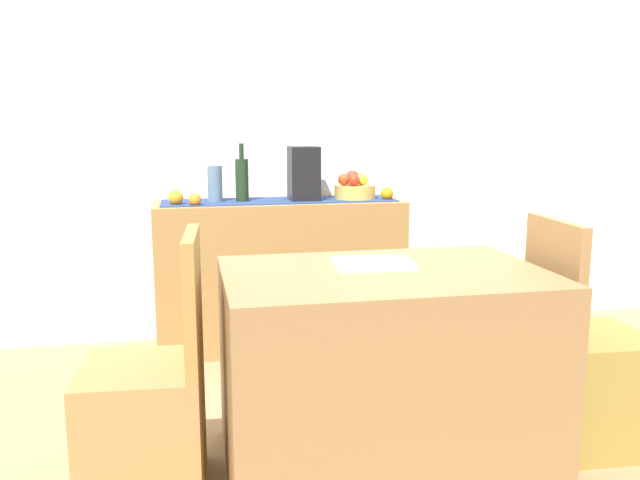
{
  "coord_description": "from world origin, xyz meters",
  "views": [
    {
      "loc": [
        -0.7,
        -2.63,
        1.26
      ],
      "look_at": [
        -0.08,
        0.36,
        0.7
      ],
      "focal_mm": 36.54,
      "sensor_mm": 36.0,
      "label": 1
    }
  ],
  "objects_px": {
    "open_book": "(373,263)",
    "chair_by_corner": "(586,379)",
    "sideboard_console": "(280,274)",
    "coffee_maker": "(304,174)",
    "wine_bottle": "(242,179)",
    "fruit_bowl": "(355,192)",
    "dining_table": "(383,370)",
    "ceramic_vase": "(215,184)",
    "chair_near_window": "(148,417)"
  },
  "relations": [
    {
      "from": "open_book",
      "to": "chair_by_corner",
      "type": "relative_size",
      "value": 0.31
    },
    {
      "from": "sideboard_console",
      "to": "coffee_maker",
      "type": "xyz_separation_m",
      "value": [
        0.14,
        0.0,
        0.56
      ]
    },
    {
      "from": "wine_bottle",
      "to": "fruit_bowl",
      "type": "bearing_deg",
      "value": 0.0
    },
    {
      "from": "wine_bottle",
      "to": "coffee_maker",
      "type": "height_order",
      "value": "wine_bottle"
    },
    {
      "from": "dining_table",
      "to": "chair_by_corner",
      "type": "distance_m",
      "value": 0.84
    },
    {
      "from": "open_book",
      "to": "chair_by_corner",
      "type": "xyz_separation_m",
      "value": [
        0.85,
        -0.08,
        -0.48
      ]
    },
    {
      "from": "coffee_maker",
      "to": "ceramic_vase",
      "type": "height_order",
      "value": "coffee_maker"
    },
    {
      "from": "fruit_bowl",
      "to": "wine_bottle",
      "type": "relative_size",
      "value": 0.73
    },
    {
      "from": "fruit_bowl",
      "to": "open_book",
      "type": "relative_size",
      "value": 0.83
    },
    {
      "from": "sideboard_console",
      "to": "ceramic_vase",
      "type": "height_order",
      "value": "ceramic_vase"
    },
    {
      "from": "chair_by_corner",
      "to": "dining_table",
      "type": "bearing_deg",
      "value": -179.95
    },
    {
      "from": "wine_bottle",
      "to": "chair_near_window",
      "type": "distance_m",
      "value": 1.63
    },
    {
      "from": "open_book",
      "to": "ceramic_vase",
      "type": "bearing_deg",
      "value": 114.74
    },
    {
      "from": "wine_bottle",
      "to": "chair_by_corner",
      "type": "distance_m",
      "value": 1.97
    },
    {
      "from": "wine_bottle",
      "to": "ceramic_vase",
      "type": "distance_m",
      "value": 0.15
    },
    {
      "from": "dining_table",
      "to": "ceramic_vase",
      "type": "bearing_deg",
      "value": 110.49
    },
    {
      "from": "fruit_bowl",
      "to": "chair_by_corner",
      "type": "height_order",
      "value": "fruit_bowl"
    },
    {
      "from": "sideboard_console",
      "to": "chair_near_window",
      "type": "relative_size",
      "value": 1.52
    },
    {
      "from": "open_book",
      "to": "chair_near_window",
      "type": "height_order",
      "value": "chair_near_window"
    },
    {
      "from": "fruit_bowl",
      "to": "ceramic_vase",
      "type": "height_order",
      "value": "ceramic_vase"
    },
    {
      "from": "ceramic_vase",
      "to": "dining_table",
      "type": "relative_size",
      "value": 0.18
    },
    {
      "from": "wine_bottle",
      "to": "chair_by_corner",
      "type": "height_order",
      "value": "wine_bottle"
    },
    {
      "from": "sideboard_console",
      "to": "open_book",
      "type": "height_order",
      "value": "sideboard_console"
    },
    {
      "from": "ceramic_vase",
      "to": "open_book",
      "type": "height_order",
      "value": "ceramic_vase"
    },
    {
      "from": "sideboard_console",
      "to": "ceramic_vase",
      "type": "relative_size",
      "value": 6.82
    },
    {
      "from": "chair_near_window",
      "to": "sideboard_console",
      "type": "bearing_deg",
      "value": 64.88
    },
    {
      "from": "coffee_maker",
      "to": "dining_table",
      "type": "xyz_separation_m",
      "value": [
        0.04,
        -1.4,
        -0.6
      ]
    },
    {
      "from": "coffee_maker",
      "to": "open_book",
      "type": "distance_m",
      "value": 1.34
    },
    {
      "from": "fruit_bowl",
      "to": "dining_table",
      "type": "bearing_deg",
      "value": -100.36
    },
    {
      "from": "dining_table",
      "to": "coffee_maker",
      "type": "bearing_deg",
      "value": 91.52
    },
    {
      "from": "coffee_maker",
      "to": "chair_by_corner",
      "type": "bearing_deg",
      "value": -58.21
    },
    {
      "from": "wine_bottle",
      "to": "chair_near_window",
      "type": "xyz_separation_m",
      "value": [
        -0.45,
        -1.4,
        -0.68
      ]
    },
    {
      "from": "sideboard_console",
      "to": "fruit_bowl",
      "type": "xyz_separation_m",
      "value": [
        0.43,
        0.0,
        0.46
      ]
    },
    {
      "from": "sideboard_console",
      "to": "wine_bottle",
      "type": "bearing_deg",
      "value": 180.0
    },
    {
      "from": "coffee_maker",
      "to": "chair_by_corner",
      "type": "height_order",
      "value": "coffee_maker"
    },
    {
      "from": "ceramic_vase",
      "to": "dining_table",
      "type": "height_order",
      "value": "ceramic_vase"
    },
    {
      "from": "open_book",
      "to": "chair_by_corner",
      "type": "bearing_deg",
      "value": -1.65
    },
    {
      "from": "ceramic_vase",
      "to": "chair_near_window",
      "type": "height_order",
      "value": "ceramic_vase"
    },
    {
      "from": "ceramic_vase",
      "to": "open_book",
      "type": "bearing_deg",
      "value": -69.05
    },
    {
      "from": "coffee_maker",
      "to": "chair_by_corner",
      "type": "xyz_separation_m",
      "value": [
        0.87,
        -1.4,
        -0.71
      ]
    },
    {
      "from": "chair_near_window",
      "to": "ceramic_vase",
      "type": "bearing_deg",
      "value": 77.65
    },
    {
      "from": "fruit_bowl",
      "to": "sideboard_console",
      "type": "bearing_deg",
      "value": 180.0
    },
    {
      "from": "sideboard_console",
      "to": "chair_by_corner",
      "type": "relative_size",
      "value": 1.52
    },
    {
      "from": "sideboard_console",
      "to": "wine_bottle",
      "type": "distance_m",
      "value": 0.58
    },
    {
      "from": "fruit_bowl",
      "to": "wine_bottle",
      "type": "xyz_separation_m",
      "value": [
        -0.64,
        0.0,
        0.08
      ]
    },
    {
      "from": "fruit_bowl",
      "to": "chair_by_corner",
      "type": "distance_m",
      "value": 1.63
    },
    {
      "from": "dining_table",
      "to": "chair_near_window",
      "type": "distance_m",
      "value": 0.84
    },
    {
      "from": "ceramic_vase",
      "to": "fruit_bowl",
      "type": "bearing_deg",
      "value": 0.0
    },
    {
      "from": "dining_table",
      "to": "chair_near_window",
      "type": "bearing_deg",
      "value": -179.93
    },
    {
      "from": "ceramic_vase",
      "to": "sideboard_console",
      "type": "bearing_deg",
      "value": 0.0
    }
  ]
}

